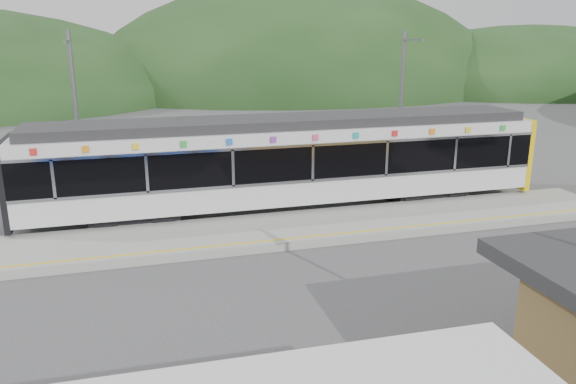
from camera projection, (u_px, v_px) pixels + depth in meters
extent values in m
plane|color=#4C4C4F|center=(313.00, 270.00, 16.88)|extent=(120.00, 120.00, 0.00)
ellipsoid|color=#1E3D19|center=(300.00, 90.00, 71.07)|extent=(52.00, 39.00, 26.00)
ellipsoid|color=#1E3D19|center=(526.00, 88.00, 73.10)|extent=(44.00, 33.00, 16.00)
cube|color=#9E9E99|center=(284.00, 230.00, 19.90)|extent=(26.00, 3.20, 0.30)
cube|color=yellow|center=(295.00, 238.00, 18.65)|extent=(26.00, 0.10, 0.01)
cube|color=black|center=(135.00, 215.00, 21.03)|extent=(3.20, 2.20, 0.56)
cube|color=black|center=(423.00, 191.00, 24.17)|extent=(3.20, 2.20, 0.56)
cube|color=silver|center=(289.00, 185.00, 22.40)|extent=(20.00, 2.90, 0.92)
cube|color=black|center=(289.00, 156.00, 22.08)|extent=(20.00, 2.96, 1.45)
cube|color=silver|center=(300.00, 182.00, 20.87)|extent=(20.00, 0.05, 0.10)
cube|color=silver|center=(300.00, 146.00, 20.50)|extent=(20.00, 0.05, 0.10)
cube|color=silver|center=(289.00, 132.00, 21.82)|extent=(20.00, 2.90, 0.45)
cube|color=#2D2D30|center=(289.00, 121.00, 21.71)|extent=(19.40, 2.50, 0.36)
cube|color=yellow|center=(509.00, 150.00, 24.81)|extent=(0.24, 2.92, 3.00)
cube|color=black|center=(10.00, 181.00, 19.52)|extent=(0.20, 2.92, 3.00)
cube|color=silver|center=(53.00, 180.00, 18.46)|extent=(0.10, 0.05, 1.35)
cube|color=silver|center=(147.00, 174.00, 19.25)|extent=(0.10, 0.05, 1.35)
cube|color=silver|center=(233.00, 168.00, 20.03)|extent=(0.10, 0.05, 1.35)
cube|color=silver|center=(313.00, 163.00, 20.82)|extent=(0.10, 0.05, 1.35)
cube|color=silver|center=(387.00, 158.00, 21.60)|extent=(0.10, 0.05, 1.35)
cube|color=silver|center=(455.00, 154.00, 22.39)|extent=(0.10, 0.05, 1.35)
cube|color=silver|center=(509.00, 151.00, 23.04)|extent=(0.10, 0.05, 1.35)
cube|color=red|center=(33.00, 152.00, 18.08)|extent=(0.22, 0.04, 0.22)
cube|color=orange|center=(86.00, 149.00, 18.50)|extent=(0.22, 0.04, 0.22)
cube|color=yellow|center=(136.00, 147.00, 18.92)|extent=(0.22, 0.04, 0.22)
cube|color=green|center=(184.00, 144.00, 19.34)|extent=(0.22, 0.04, 0.22)
cube|color=blue|center=(229.00, 142.00, 19.76)|extent=(0.22, 0.04, 0.22)
cube|color=purple|center=(273.00, 140.00, 20.17)|extent=(0.22, 0.04, 0.22)
cube|color=#E54C8C|center=(316.00, 137.00, 20.59)|extent=(0.22, 0.04, 0.22)
cube|color=#19A5A5|center=(356.00, 135.00, 21.01)|extent=(0.22, 0.04, 0.22)
cube|color=red|center=(395.00, 133.00, 21.43)|extent=(0.22, 0.04, 0.22)
cube|color=orange|center=(432.00, 131.00, 21.85)|extent=(0.22, 0.04, 0.22)
cube|color=yellow|center=(468.00, 130.00, 22.27)|extent=(0.22, 0.04, 0.22)
cube|color=green|center=(503.00, 128.00, 22.69)|extent=(0.22, 0.04, 0.22)
cylinder|color=slate|center=(77.00, 122.00, 22.06)|extent=(0.18, 0.18, 7.00)
cube|color=slate|center=(67.00, 41.00, 20.48)|extent=(0.08, 1.80, 0.08)
cylinder|color=slate|center=(400.00, 110.00, 25.72)|extent=(0.18, 0.18, 7.00)
cube|color=slate|center=(413.00, 40.00, 24.14)|extent=(0.08, 1.80, 0.08)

